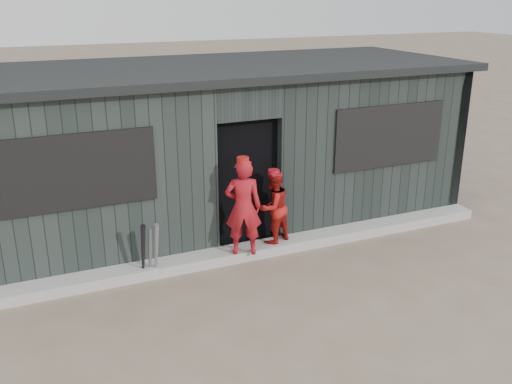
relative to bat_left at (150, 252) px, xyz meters
name	(u,v)px	position (x,y,z in m)	size (l,w,h in m)	color
ground	(315,314)	(1.60, -1.72, -0.39)	(80.00, 80.00, 0.00)	#725E4E
curb	(255,250)	(1.60, 0.10, -0.31)	(8.00, 0.36, 0.15)	#A4A49F
bat_left	(150,252)	(0.00, 0.00, 0.00)	(0.07, 0.07, 0.77)	gray
bat_mid	(156,251)	(0.07, -0.05, 0.03)	(0.07, 0.07, 0.84)	gray
bat_right	(143,252)	(-0.10, -0.03, 0.04)	(0.07, 0.07, 0.86)	black
player_red_left	(243,207)	(1.34, -0.06, 0.47)	(0.51, 0.34, 1.41)	#AB151E
player_red_right	(273,207)	(1.91, 0.14, 0.32)	(0.54, 0.42, 1.11)	#AD1715
player_grey_back	(275,198)	(2.23, 0.77, 0.19)	(0.57, 0.37, 1.16)	silver
dugout	(215,145)	(1.60, 1.79, 0.90)	(8.30, 3.30, 2.62)	black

